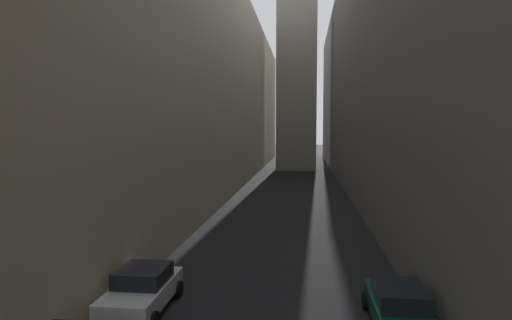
{
  "coord_description": "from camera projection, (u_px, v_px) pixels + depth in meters",
  "views": [
    {
      "loc": [
        1.32,
        2.58,
        6.51
      ],
      "look_at": [
        0.0,
        14.32,
        5.65
      ],
      "focal_mm": 30.4,
      "sensor_mm": 36.0,
      "label": 1
    }
  ],
  "objects": [
    {
      "name": "building_block_left",
      "position": [
        197.0,
        86.0,
        47.99
      ],
      "size": [
        10.17,
        108.0,
        22.36
      ],
      "primitive_type": "cube",
      "color": "gray",
      "rests_on": "ground"
    },
    {
      "name": "ground_plane",
      "position": [
        292.0,
        190.0,
        45.64
      ],
      "size": [
        264.0,
        264.0,
        0.0
      ],
      "primitive_type": "plane",
      "color": "black"
    },
    {
      "name": "parked_car_left_third",
      "position": [
        142.0,
        289.0,
        15.45
      ],
      "size": [
        2.04,
        4.11,
        1.55
      ],
      "rotation": [
        0.0,
        0.0,
        1.57
      ],
      "color": "silver",
      "rests_on": "ground"
    },
    {
      "name": "parked_car_right_third",
      "position": [
        399.0,
        307.0,
        13.99
      ],
      "size": [
        1.89,
        4.46,
        1.48
      ],
      "rotation": [
        0.0,
        0.0,
        1.57
      ],
      "color": "#05472D",
      "rests_on": "ground"
    },
    {
      "name": "building_block_right",
      "position": [
        416.0,
        71.0,
        45.28
      ],
      "size": [
        14.62,
        108.0,
        25.12
      ],
      "primitive_type": "cube",
      "color": "slate",
      "rests_on": "ground"
    }
  ]
}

